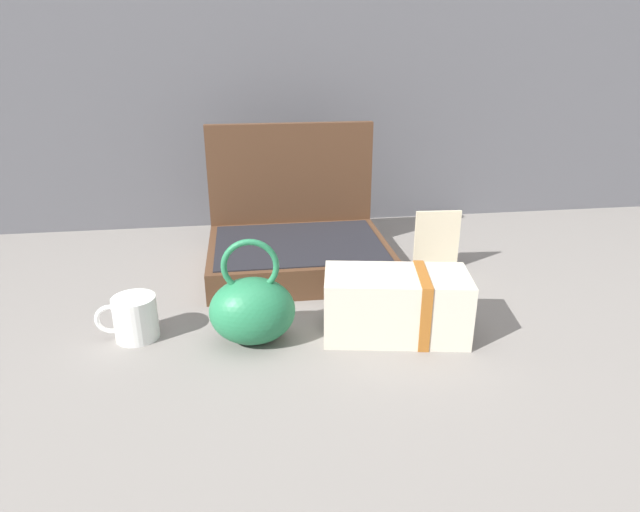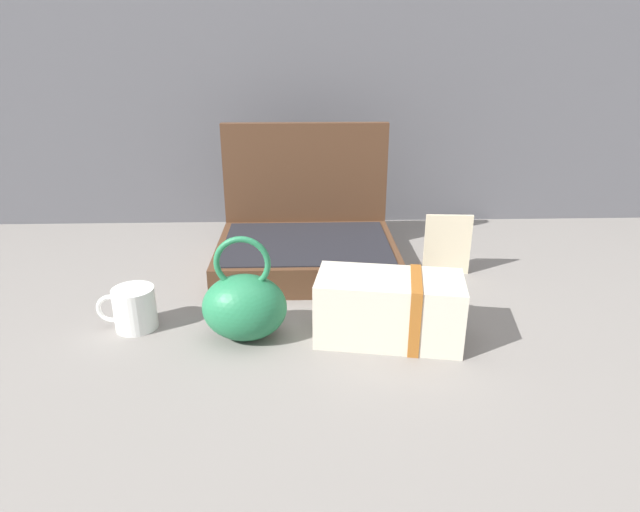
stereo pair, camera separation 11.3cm
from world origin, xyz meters
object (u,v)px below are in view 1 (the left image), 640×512
object	(u,v)px
cream_toiletry_bag	(398,305)
teal_pouch_handbag	(252,309)
coffee_mug	(134,318)
open_suitcase	(297,239)
info_card_left	(437,240)

from	to	relation	value
cream_toiletry_bag	teal_pouch_handbag	bearing A→B (deg)	177.50
cream_toiletry_bag	coffee_mug	xyz separation A→B (m)	(-0.49, 0.06, -0.02)
teal_pouch_handbag	cream_toiletry_bag	distance (m)	0.27
open_suitcase	cream_toiletry_bag	size ratio (longest dim) A/B	1.50
coffee_mug	info_card_left	bearing A→B (deg)	19.96
info_card_left	teal_pouch_handbag	bearing A→B (deg)	-143.38
coffee_mug	cream_toiletry_bag	bearing A→B (deg)	-6.51
cream_toiletry_bag	open_suitcase	bearing A→B (deg)	112.20
open_suitcase	info_card_left	xyz separation A→B (m)	(0.33, -0.07, 0.01)
open_suitcase	info_card_left	size ratio (longest dim) A/B	2.90
cream_toiletry_bag	info_card_left	distance (m)	0.35
teal_pouch_handbag	info_card_left	world-z (taller)	teal_pouch_handbag
info_card_left	cream_toiletry_bag	bearing A→B (deg)	-117.00
teal_pouch_handbag	info_card_left	bearing A→B (deg)	32.50
open_suitcase	teal_pouch_handbag	xyz separation A→B (m)	(-0.12, -0.36, -0.00)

